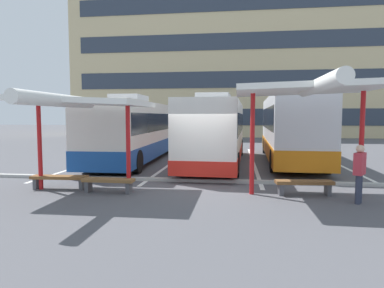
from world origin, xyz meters
TOP-DOWN VIEW (x-y plane):
  - ground_plane at (0.00, 0.00)m, footprint 160.00×160.00m
  - terminal_building at (0.02, 34.88)m, footprint 37.98×14.17m
  - coach_bus_0 at (-4.14, 6.37)m, footprint 2.72×11.49m
  - coach_bus_1 at (0.20, 5.70)m, footprint 2.82×10.95m
  - coach_bus_2 at (4.06, 7.15)m, footprint 2.82×11.04m
  - lane_stripe_0 at (-6.31, 6.65)m, footprint 0.16×14.00m
  - lane_stripe_1 at (-2.10, 6.65)m, footprint 0.16×14.00m
  - lane_stripe_2 at (2.10, 6.65)m, footprint 0.16×14.00m
  - lane_stripe_3 at (6.31, 6.65)m, footprint 0.16×14.00m
  - waiting_shelter_0 at (-3.68, -1.45)m, footprint 4.02×5.03m
  - bench_0 at (-4.58, -1.09)m, footprint 1.89×0.51m
  - bench_1 at (-2.78, -1.35)m, footprint 1.65×0.43m
  - waiting_shelter_1 at (3.30, -1.25)m, footprint 4.18×5.31m
  - bench_2 at (3.30, -0.89)m, footprint 1.77×0.58m
  - platform_kerb at (0.00, 0.75)m, footprint 44.00×0.24m
  - waiting_passenger_0 at (4.60, -1.73)m, footprint 0.44×0.52m

SIDE VIEW (x-z plane):
  - ground_plane at x=0.00m, z-range 0.00..0.00m
  - lane_stripe_0 at x=-6.31m, z-range 0.00..0.01m
  - lane_stripe_1 at x=-2.10m, z-range 0.00..0.01m
  - lane_stripe_2 at x=2.10m, z-range 0.00..0.01m
  - lane_stripe_3 at x=6.31m, z-range 0.00..0.01m
  - platform_kerb at x=0.00m, z-range 0.00..0.12m
  - bench_1 at x=-2.78m, z-range 0.11..0.56m
  - bench_2 at x=3.30m, z-range 0.11..0.56m
  - bench_0 at x=-4.58m, z-range 0.12..0.57m
  - waiting_passenger_0 at x=4.60m, z-range 0.12..1.76m
  - coach_bus_0 at x=-4.14m, z-range -0.14..3.33m
  - coach_bus_1 at x=0.20m, z-range -0.11..3.35m
  - coach_bus_2 at x=4.06m, z-range -0.14..3.65m
  - waiting_shelter_0 at x=-3.68m, z-range 1.30..4.34m
  - waiting_shelter_1 at x=3.30m, z-range 1.47..4.85m
  - terminal_building at x=0.02m, z-range -1.37..22.78m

